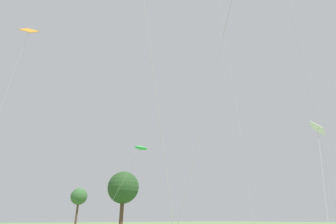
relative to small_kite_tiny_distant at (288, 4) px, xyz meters
The scene contains 6 objects.
small_kite_tiny_distant is the anchor object (origin of this frame).
small_kite_streamer_purple 11.15m from the small_kite_tiny_distant, 144.45° to the left, with size 4.41×1.41×7.51m.
small_kite_delta_white 17.54m from the small_kite_tiny_distant, 118.16° to the left, with size 3.61×2.66×7.59m.
small_kite_triangle_green 22.23m from the small_kite_tiny_distant, 141.30° to the left, with size 1.62×1.16×17.11m.
tree_oak_right 46.60m from the small_kite_tiny_distant, 81.14° to the left, with size 6.79×6.79×11.33m.
tree_broad_distant 60.42m from the small_kite_tiny_distant, 88.28° to the left, with size 4.02×4.02×8.79m.
Camera 1 is at (-7.41, 3.47, 1.52)m, focal length 26.37 mm.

